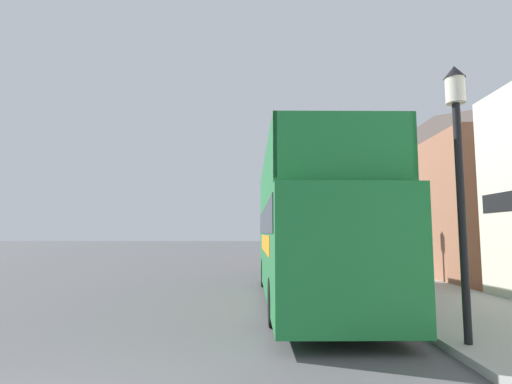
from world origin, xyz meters
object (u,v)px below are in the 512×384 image
at_px(tour_bus, 307,238).
at_px(lamp_post_second, 346,197).
at_px(lamp_post_nearest, 458,148).
at_px(lamp_post_third, 315,210).
at_px(parked_car_ahead_of_bus, 301,259).

bearing_deg(tour_bus, lamp_post_second, 63.71).
distance_m(lamp_post_nearest, lamp_post_second, 9.54).
distance_m(lamp_post_second, lamp_post_third, 9.54).
bearing_deg(lamp_post_nearest, parked_car_ahead_of_bus, 96.22).
height_order(tour_bus, lamp_post_second, lamp_post_second).
xyz_separation_m(parked_car_ahead_of_bus, lamp_post_third, (1.52, 5.95, 2.75)).
distance_m(parked_car_ahead_of_bus, lamp_post_nearest, 13.48).
distance_m(parked_car_ahead_of_bus, lamp_post_second, 4.75).
relative_size(parked_car_ahead_of_bus, lamp_post_nearest, 0.95).
xyz_separation_m(tour_bus, lamp_post_second, (2.12, 4.59, 1.60)).
distance_m(tour_bus, lamp_post_second, 5.30).
height_order(parked_car_ahead_of_bus, lamp_post_third, lamp_post_third).
bearing_deg(tour_bus, lamp_post_nearest, -69.15).
xyz_separation_m(parked_car_ahead_of_bus, lamp_post_nearest, (1.43, -13.13, 2.71)).
relative_size(tour_bus, lamp_post_nearest, 2.22).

